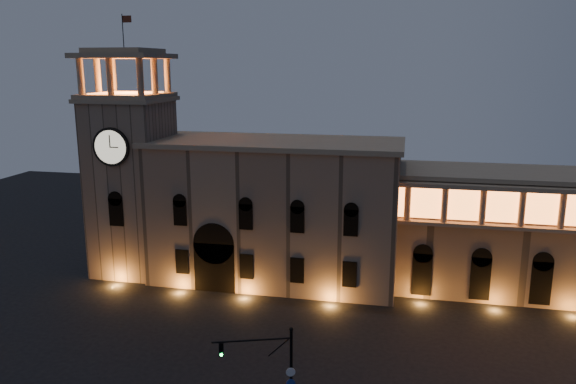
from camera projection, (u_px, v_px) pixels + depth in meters
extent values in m
plane|color=black|center=(241.00, 368.00, 50.13)|extent=(160.00, 160.00, 0.00)
cube|color=#896F59|center=(275.00, 213.00, 69.63)|extent=(30.00, 12.00, 17.00)
cube|color=gray|center=(275.00, 142.00, 67.67)|extent=(30.80, 12.80, 0.60)
cube|color=black|center=(216.00, 266.00, 66.92)|extent=(5.00, 1.40, 6.00)
cylinder|color=black|center=(215.00, 242.00, 66.25)|extent=(5.00, 1.40, 5.00)
cube|color=orange|center=(216.00, 268.00, 66.77)|extent=(4.20, 0.20, 5.00)
cube|color=#896F59|center=(133.00, 188.00, 71.86)|extent=(9.00, 9.00, 22.00)
cube|color=gray|center=(127.00, 100.00, 69.36)|extent=(9.80, 9.80, 0.50)
cylinder|color=black|center=(111.00, 147.00, 66.06)|extent=(4.60, 0.35, 4.60)
cylinder|color=beige|center=(110.00, 147.00, 65.93)|extent=(4.00, 0.12, 4.00)
cube|color=gray|center=(127.00, 95.00, 69.25)|extent=(9.40, 9.40, 0.50)
cube|color=orange|center=(127.00, 93.00, 69.18)|extent=(6.80, 6.80, 0.15)
cylinder|color=gray|center=(80.00, 77.00, 65.87)|extent=(0.76, 0.76, 4.20)
cylinder|color=gray|center=(110.00, 77.00, 65.10)|extent=(0.76, 0.76, 4.20)
cylinder|color=gray|center=(140.00, 77.00, 64.33)|extent=(0.76, 0.76, 4.20)
cylinder|color=gray|center=(113.00, 75.00, 73.12)|extent=(0.76, 0.76, 4.20)
cylinder|color=gray|center=(140.00, 75.00, 72.35)|extent=(0.76, 0.76, 4.20)
cylinder|color=gray|center=(167.00, 76.00, 71.58)|extent=(0.76, 0.76, 4.20)
cylinder|color=gray|center=(98.00, 76.00, 69.49)|extent=(0.76, 0.76, 4.20)
cylinder|color=gray|center=(155.00, 76.00, 67.95)|extent=(0.76, 0.76, 4.20)
cube|color=gray|center=(124.00, 56.00, 68.19)|extent=(9.80, 9.80, 0.60)
cube|color=gray|center=(124.00, 51.00, 68.06)|extent=(7.50, 7.50, 0.60)
cylinder|color=black|center=(123.00, 31.00, 67.54)|extent=(0.10, 0.10, 4.00)
plane|color=#512317|center=(127.00, 19.00, 67.11)|extent=(1.20, 0.00, 1.20)
cube|color=#846A54|center=(564.00, 237.00, 64.98)|extent=(40.00, 10.00, 14.00)
cube|color=gray|center=(571.00, 175.00, 63.36)|extent=(40.60, 10.60, 0.50)
cylinder|color=gray|center=(408.00, 203.00, 62.38)|extent=(0.70, 0.70, 4.00)
cylinder|color=gray|center=(445.00, 204.00, 61.57)|extent=(0.70, 0.70, 4.00)
cylinder|color=gray|center=(483.00, 206.00, 60.76)|extent=(0.70, 0.70, 4.00)
cylinder|color=gray|center=(522.00, 208.00, 59.95)|extent=(0.70, 0.70, 4.00)
cylinder|color=gray|center=(562.00, 210.00, 59.14)|extent=(0.70, 0.70, 4.00)
cylinder|color=black|center=(291.00, 381.00, 40.91)|extent=(0.23, 0.23, 7.96)
sphere|color=black|center=(291.00, 329.00, 40.00)|extent=(0.32, 0.32, 0.32)
cylinder|color=black|center=(252.00, 340.00, 39.82)|extent=(5.42, 1.97, 0.14)
cube|color=black|center=(221.00, 349.00, 39.69)|extent=(0.43, 0.41, 0.97)
cylinder|color=#0CE53F|center=(221.00, 355.00, 39.58)|extent=(0.22, 0.15, 0.20)
cylinder|color=silver|center=(291.00, 372.00, 40.57)|extent=(0.66, 0.26, 0.68)
cylinder|color=navy|center=(291.00, 383.00, 40.77)|extent=(0.66, 0.26, 0.68)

